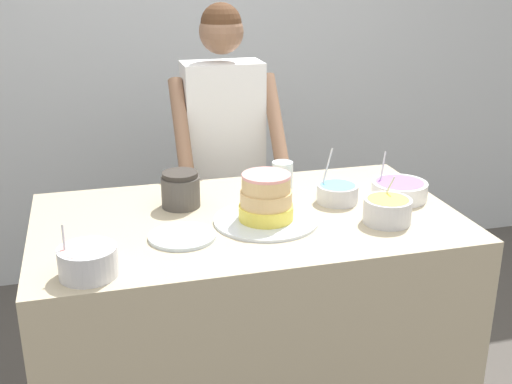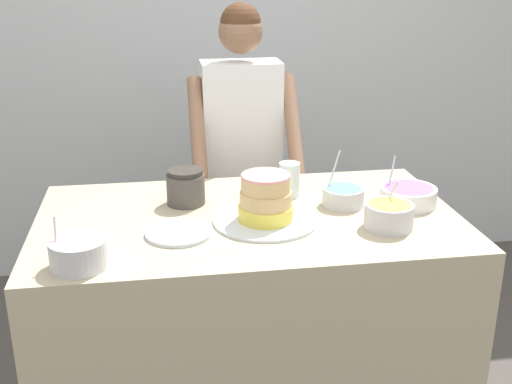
{
  "view_description": "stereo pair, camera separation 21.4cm",
  "coord_description": "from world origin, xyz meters",
  "px_view_note": "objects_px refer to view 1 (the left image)",
  "views": [
    {
      "loc": [
        -0.5,
        -1.56,
        1.75
      ],
      "look_at": [
        0.02,
        0.38,
        1.01
      ],
      "focal_mm": 45.0,
      "sensor_mm": 36.0,
      "label": 1
    },
    {
      "loc": [
        -0.29,
        -1.61,
        1.75
      ],
      "look_at": [
        0.02,
        0.38,
        1.01
      ],
      "focal_mm": 45.0,
      "sensor_mm": 36.0,
      "label": 2
    }
  ],
  "objects_px": {
    "person_baker": "(224,145)",
    "ceramic_plate": "(182,236)",
    "drinking_glass": "(282,179)",
    "frosting_bowl_pink": "(88,260)",
    "frosting_bowl_yellow": "(387,210)",
    "cake": "(266,203)",
    "frosting_bowl_blue": "(337,192)",
    "stoneware_jar": "(181,190)",
    "frosting_bowl_purple": "(399,189)"
  },
  "relations": [
    {
      "from": "frosting_bowl_blue",
      "to": "frosting_bowl_purple",
      "type": "xyz_separation_m",
      "value": [
        0.23,
        -0.03,
        -0.0
      ]
    },
    {
      "from": "ceramic_plate",
      "to": "stoneware_jar",
      "type": "relative_size",
      "value": 1.57
    },
    {
      "from": "person_baker",
      "to": "frosting_bowl_yellow",
      "type": "xyz_separation_m",
      "value": [
        0.36,
        -0.89,
        -0.01
      ]
    },
    {
      "from": "frosting_bowl_yellow",
      "to": "stoneware_jar",
      "type": "distance_m",
      "value": 0.72
    },
    {
      "from": "cake",
      "to": "stoneware_jar",
      "type": "xyz_separation_m",
      "value": [
        -0.25,
        0.21,
        -0.01
      ]
    },
    {
      "from": "person_baker",
      "to": "ceramic_plate",
      "type": "bearing_deg",
      "value": -110.76
    },
    {
      "from": "frosting_bowl_blue",
      "to": "ceramic_plate",
      "type": "bearing_deg",
      "value": -163.91
    },
    {
      "from": "person_baker",
      "to": "drinking_glass",
      "type": "height_order",
      "value": "person_baker"
    },
    {
      "from": "cake",
      "to": "person_baker",
      "type": "bearing_deg",
      "value": 88.13
    },
    {
      "from": "drinking_glass",
      "to": "ceramic_plate",
      "type": "xyz_separation_m",
      "value": [
        -0.42,
        -0.29,
        -0.06
      ]
    },
    {
      "from": "frosting_bowl_blue",
      "to": "stoneware_jar",
      "type": "xyz_separation_m",
      "value": [
        -0.56,
        0.1,
        0.03
      ]
    },
    {
      "from": "person_baker",
      "to": "ceramic_plate",
      "type": "relative_size",
      "value": 7.3
    },
    {
      "from": "person_baker",
      "to": "frosting_bowl_purple",
      "type": "bearing_deg",
      "value": -54.0
    },
    {
      "from": "ceramic_plate",
      "to": "stoneware_jar",
      "type": "height_order",
      "value": "stoneware_jar"
    },
    {
      "from": "cake",
      "to": "stoneware_jar",
      "type": "distance_m",
      "value": 0.33
    },
    {
      "from": "drinking_glass",
      "to": "stoneware_jar",
      "type": "relative_size",
      "value": 0.94
    },
    {
      "from": "person_baker",
      "to": "frosting_bowl_yellow",
      "type": "bearing_deg",
      "value": -67.78
    },
    {
      "from": "cake",
      "to": "ceramic_plate",
      "type": "relative_size",
      "value": 1.64
    },
    {
      "from": "frosting_bowl_blue",
      "to": "ceramic_plate",
      "type": "distance_m",
      "value": 0.62
    },
    {
      "from": "ceramic_plate",
      "to": "frosting_bowl_pink",
      "type": "bearing_deg",
      "value": -147.4
    },
    {
      "from": "frosting_bowl_pink",
      "to": "frosting_bowl_yellow",
      "type": "bearing_deg",
      "value": 7.94
    },
    {
      "from": "frosting_bowl_yellow",
      "to": "frosting_bowl_pink",
      "type": "xyz_separation_m",
      "value": [
        -0.98,
        -0.14,
        0.0
      ]
    },
    {
      "from": "frosting_bowl_pink",
      "to": "ceramic_plate",
      "type": "distance_m",
      "value": 0.35
    },
    {
      "from": "frosting_bowl_yellow",
      "to": "frosting_bowl_purple",
      "type": "xyz_separation_m",
      "value": [
        0.14,
        0.19,
        -0.01
      ]
    },
    {
      "from": "person_baker",
      "to": "frosting_bowl_yellow",
      "type": "height_order",
      "value": "person_baker"
    },
    {
      "from": "cake",
      "to": "frosting_bowl_purple",
      "type": "bearing_deg",
      "value": 8.84
    },
    {
      "from": "cake",
      "to": "frosting_bowl_pink",
      "type": "height_order",
      "value": "cake"
    },
    {
      "from": "stoneware_jar",
      "to": "drinking_glass",
      "type": "bearing_deg",
      "value": 2.72
    },
    {
      "from": "frosting_bowl_yellow",
      "to": "drinking_glass",
      "type": "distance_m",
      "value": 0.43
    },
    {
      "from": "cake",
      "to": "frosting_bowl_blue",
      "type": "relative_size",
      "value": 1.9
    },
    {
      "from": "frosting_bowl_yellow",
      "to": "drinking_glass",
      "type": "height_order",
      "value": "frosting_bowl_yellow"
    },
    {
      "from": "frosting_bowl_purple",
      "to": "stoneware_jar",
      "type": "height_order",
      "value": "frosting_bowl_purple"
    },
    {
      "from": "cake",
      "to": "drinking_glass",
      "type": "xyz_separation_m",
      "value": [
        0.13,
        0.23,
        -0.0
      ]
    },
    {
      "from": "person_baker",
      "to": "cake",
      "type": "bearing_deg",
      "value": -91.87
    },
    {
      "from": "frosting_bowl_yellow",
      "to": "frosting_bowl_purple",
      "type": "relative_size",
      "value": 0.79
    },
    {
      "from": "cake",
      "to": "frosting_bowl_blue",
      "type": "distance_m",
      "value": 0.32
    },
    {
      "from": "ceramic_plate",
      "to": "stoneware_jar",
      "type": "distance_m",
      "value": 0.28
    },
    {
      "from": "frosting_bowl_yellow",
      "to": "frosting_bowl_blue",
      "type": "distance_m",
      "value": 0.24
    },
    {
      "from": "person_baker",
      "to": "drinking_glass",
      "type": "relative_size",
      "value": 12.22
    },
    {
      "from": "person_baker",
      "to": "frosting_bowl_pink",
      "type": "distance_m",
      "value": 1.2
    },
    {
      "from": "ceramic_plate",
      "to": "cake",
      "type": "bearing_deg",
      "value": 11.66
    },
    {
      "from": "person_baker",
      "to": "frosting_bowl_pink",
      "type": "height_order",
      "value": "person_baker"
    },
    {
      "from": "stoneware_jar",
      "to": "frosting_bowl_purple",
      "type": "bearing_deg",
      "value": -9.49
    },
    {
      "from": "person_baker",
      "to": "stoneware_jar",
      "type": "relative_size",
      "value": 11.46
    },
    {
      "from": "person_baker",
      "to": "cake",
      "type": "relative_size",
      "value": 4.44
    },
    {
      "from": "cake",
      "to": "frosting_bowl_blue",
      "type": "height_order",
      "value": "frosting_bowl_blue"
    },
    {
      "from": "drinking_glass",
      "to": "frosting_bowl_purple",
      "type": "bearing_deg",
      "value": -20.35
    },
    {
      "from": "cake",
      "to": "ceramic_plate",
      "type": "bearing_deg",
      "value": -168.34
    },
    {
      "from": "person_baker",
      "to": "frosting_bowl_pink",
      "type": "bearing_deg",
      "value": -120.7
    },
    {
      "from": "frosting_bowl_blue",
      "to": "person_baker",
      "type": "bearing_deg",
      "value": 112.31
    }
  ]
}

